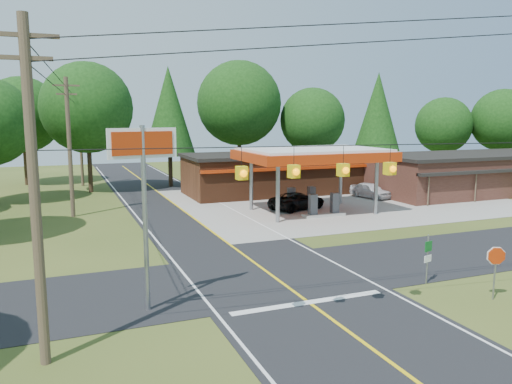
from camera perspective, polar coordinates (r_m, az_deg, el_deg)
name	(u,v)px	position (r m, az deg, el deg)	size (l,w,h in m)	color
ground	(272,276)	(23.18, 1.85, -9.57)	(120.00, 120.00, 0.00)	#394B1A
main_highway	(272,276)	(23.17, 1.85, -9.55)	(8.00, 120.00, 0.02)	black
cross_road	(272,276)	(23.17, 1.85, -9.54)	(70.00, 7.00, 0.02)	black
lane_center_yellow	(272,275)	(23.17, 1.85, -9.51)	(0.15, 110.00, 0.00)	yellow
gas_canopy	(313,156)	(37.78, 6.52, 4.06)	(10.60, 7.40, 4.88)	gray
convenience_store	(272,173)	(47.38, 1.82, 2.17)	(16.40, 7.55, 3.80)	#592E19
strip_building	(474,173)	(51.88, 23.67, 2.01)	(20.40, 8.75, 3.80)	#3F2019
utility_pole_near_left	(34,190)	(15.31, -24.01, 0.24)	(1.80, 0.30, 10.00)	#473828
utility_pole_far_left	(69,145)	(38.23, -20.55, 5.03)	(1.80, 0.30, 10.00)	#473828
utility_pole_north	(81,141)	(55.27, -19.40, 5.56)	(0.30, 0.30, 9.50)	#473828
overhead_beacons	(319,149)	(16.22, 7.23, 4.94)	(17.04, 2.04, 1.03)	black
treeline_backdrop	(172,114)	(45.22, -9.53, 8.83)	(70.27, 51.59, 13.30)	#332316
suv_car	(297,201)	(39.31, 4.75, -1.02)	(4.83, 4.83, 1.34)	black
sedan_car	(370,190)	(45.74, 12.92, 0.17)	(4.03, 4.03, 1.37)	silver
big_stop_sign	(144,174)	(18.49, -12.71, 1.98)	(2.54, 0.59, 6.93)	gray
octagonal_stop_sign	(496,260)	(21.97, 25.74, -7.06)	(0.72, 0.35, 2.19)	gray
route_sign_post	(428,255)	(22.94, 19.04, -6.81)	(0.45, 0.14, 2.21)	gray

